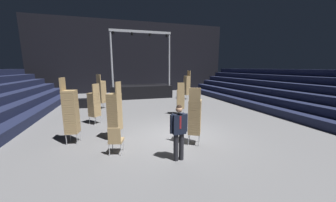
{
  "coord_description": "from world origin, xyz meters",
  "views": [
    {
      "loc": [
        -2.49,
        -6.92,
        2.82
      ],
      "look_at": [
        -0.27,
        0.51,
        1.4
      ],
      "focal_mm": 19.46,
      "sensor_mm": 36.0,
      "label": 1
    }
  ],
  "objects_px": {
    "chair_stack_rear_left": "(115,111)",
    "equipment_road_case": "(83,103)",
    "chair_stack_front_left": "(195,116)",
    "chair_stack_mid_right": "(102,91)",
    "chair_stack_front_right": "(94,104)",
    "stage_riser": "(141,90)",
    "chair_stack_mid_centre": "(181,99)",
    "man_with_tie": "(179,129)",
    "chair_stack_rear_right": "(71,111)",
    "loose_chair_near_man": "(116,139)",
    "chair_stack_mid_left": "(187,85)"
  },
  "relations": [
    {
      "from": "chair_stack_front_right",
      "to": "stage_riser",
      "type": "bearing_deg",
      "value": 18.73
    },
    {
      "from": "chair_stack_rear_left",
      "to": "equipment_road_case",
      "type": "distance_m",
      "value": 7.2
    },
    {
      "from": "stage_riser",
      "to": "chair_stack_mid_centre",
      "type": "xyz_separation_m",
      "value": [
        1.33,
        -7.35,
        0.29
      ]
    },
    {
      "from": "chair_stack_front_left",
      "to": "chair_stack_rear_left",
      "type": "relative_size",
      "value": 0.93
    },
    {
      "from": "chair_stack_rear_left",
      "to": "loose_chair_near_man",
      "type": "height_order",
      "value": "chair_stack_rear_left"
    },
    {
      "from": "man_with_tie",
      "to": "chair_stack_front_right",
      "type": "bearing_deg",
      "value": -61.97
    },
    {
      "from": "chair_stack_rear_left",
      "to": "man_with_tie",
      "type": "bearing_deg",
      "value": -113.86
    },
    {
      "from": "man_with_tie",
      "to": "loose_chair_near_man",
      "type": "height_order",
      "value": "man_with_tie"
    },
    {
      "from": "chair_stack_front_left",
      "to": "chair_stack_mid_right",
      "type": "bearing_deg",
      "value": 146.18
    },
    {
      "from": "chair_stack_rear_left",
      "to": "chair_stack_rear_right",
      "type": "bearing_deg",
      "value": 112.99
    },
    {
      "from": "chair_stack_rear_left",
      "to": "chair_stack_rear_right",
      "type": "height_order",
      "value": "chair_stack_rear_right"
    },
    {
      "from": "chair_stack_mid_centre",
      "to": "chair_stack_front_right",
      "type": "bearing_deg",
      "value": -158.24
    },
    {
      "from": "stage_riser",
      "to": "man_with_tie",
      "type": "bearing_deg",
      "value": -93.08
    },
    {
      "from": "man_with_tie",
      "to": "stage_riser",
      "type": "bearing_deg",
      "value": -95.87
    },
    {
      "from": "man_with_tie",
      "to": "loose_chair_near_man",
      "type": "distance_m",
      "value": 2.13
    },
    {
      "from": "man_with_tie",
      "to": "chair_stack_mid_right",
      "type": "bearing_deg",
      "value": -75.33
    },
    {
      "from": "man_with_tie",
      "to": "chair_stack_mid_left",
      "type": "bearing_deg",
      "value": -116.51
    },
    {
      "from": "chair_stack_rear_left",
      "to": "chair_stack_rear_right",
      "type": "xyz_separation_m",
      "value": [
        -1.56,
        0.12,
        0.08
      ]
    },
    {
      "from": "chair_stack_mid_left",
      "to": "chair_stack_rear_right",
      "type": "relative_size",
      "value": 1.03
    },
    {
      "from": "man_with_tie",
      "to": "equipment_road_case",
      "type": "distance_m",
      "value": 9.95
    },
    {
      "from": "chair_stack_mid_left",
      "to": "chair_stack_rear_right",
      "type": "distance_m",
      "value": 11.14
    },
    {
      "from": "chair_stack_mid_left",
      "to": "equipment_road_case",
      "type": "height_order",
      "value": "chair_stack_mid_left"
    },
    {
      "from": "stage_riser",
      "to": "chair_stack_rear_left",
      "type": "relative_size",
      "value": 2.59
    },
    {
      "from": "chair_stack_mid_left",
      "to": "chair_stack_mid_right",
      "type": "height_order",
      "value": "chair_stack_mid_left"
    },
    {
      "from": "chair_stack_front_left",
      "to": "chair_stack_rear_left",
      "type": "bearing_deg",
      "value": -174.44
    },
    {
      "from": "chair_stack_mid_centre",
      "to": "chair_stack_rear_left",
      "type": "relative_size",
      "value": 0.85
    },
    {
      "from": "loose_chair_near_man",
      "to": "chair_stack_mid_right",
      "type": "bearing_deg",
      "value": 111.89
    },
    {
      "from": "chair_stack_front_right",
      "to": "chair_stack_mid_left",
      "type": "bearing_deg",
      "value": -10.19
    },
    {
      "from": "chair_stack_mid_centre",
      "to": "chair_stack_rear_left",
      "type": "height_order",
      "value": "chair_stack_rear_left"
    },
    {
      "from": "man_with_tie",
      "to": "chair_stack_mid_right",
      "type": "distance_m",
      "value": 8.82
    },
    {
      "from": "loose_chair_near_man",
      "to": "chair_stack_rear_right",
      "type": "bearing_deg",
      "value": 152.99
    },
    {
      "from": "stage_riser",
      "to": "chair_stack_rear_left",
      "type": "distance_m",
      "value": 10.59
    },
    {
      "from": "man_with_tie",
      "to": "chair_stack_front_left",
      "type": "distance_m",
      "value": 1.38
    },
    {
      "from": "stage_riser",
      "to": "chair_stack_mid_left",
      "type": "distance_m",
      "value": 4.51
    },
    {
      "from": "chair_stack_front_right",
      "to": "chair_stack_mid_right",
      "type": "bearing_deg",
      "value": 40.18
    },
    {
      "from": "chair_stack_mid_left",
      "to": "chair_stack_front_right",
      "type": "bearing_deg",
      "value": 111.66
    },
    {
      "from": "chair_stack_front_right",
      "to": "chair_stack_mid_right",
      "type": "relative_size",
      "value": 0.86
    },
    {
      "from": "stage_riser",
      "to": "chair_stack_rear_right",
      "type": "relative_size",
      "value": 2.41
    },
    {
      "from": "chair_stack_mid_centre",
      "to": "equipment_road_case",
      "type": "xyz_separation_m",
      "value": [
        -6.03,
        3.87,
        -0.67
      ]
    },
    {
      "from": "chair_stack_mid_left",
      "to": "chair_stack_mid_right",
      "type": "relative_size",
      "value": 1.07
    },
    {
      "from": "stage_riser",
      "to": "loose_chair_near_man",
      "type": "bearing_deg",
      "value": -102.28
    },
    {
      "from": "chair_stack_front_left",
      "to": "chair_stack_mid_right",
      "type": "relative_size",
      "value": 0.89
    },
    {
      "from": "man_with_tie",
      "to": "chair_stack_front_left",
      "type": "relative_size",
      "value": 0.82
    },
    {
      "from": "man_with_tie",
      "to": "chair_stack_rear_left",
      "type": "bearing_deg",
      "value": -53.9
    },
    {
      "from": "chair_stack_mid_left",
      "to": "chair_stack_mid_centre",
      "type": "height_order",
      "value": "chair_stack_mid_left"
    },
    {
      "from": "chair_stack_front_left",
      "to": "loose_chair_near_man",
      "type": "height_order",
      "value": "chair_stack_front_left"
    },
    {
      "from": "chair_stack_front_left",
      "to": "equipment_road_case",
      "type": "distance_m",
      "value": 9.54
    },
    {
      "from": "chair_stack_mid_centre",
      "to": "chair_stack_rear_right",
      "type": "height_order",
      "value": "chair_stack_rear_right"
    },
    {
      "from": "loose_chair_near_man",
      "to": "stage_riser",
      "type": "bearing_deg",
      "value": 93.5
    },
    {
      "from": "chair_stack_front_left",
      "to": "chair_stack_mid_right",
      "type": "distance_m",
      "value": 8.27
    }
  ]
}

